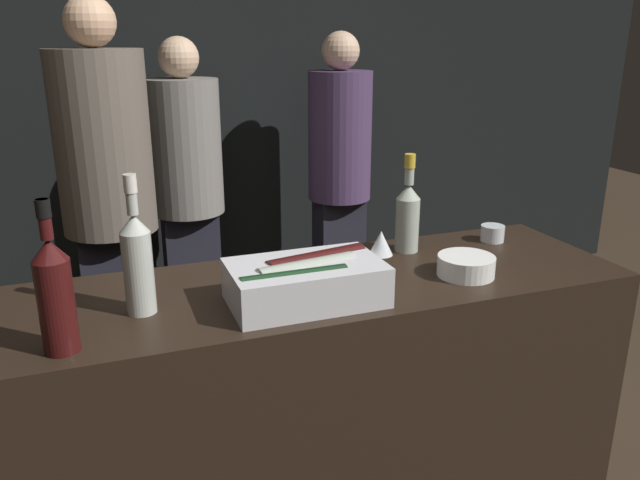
{
  "coord_description": "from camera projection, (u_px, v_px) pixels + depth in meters",
  "views": [
    {
      "loc": [
        -0.61,
        -1.33,
        1.69
      ],
      "look_at": [
        0.0,
        0.32,
        1.12
      ],
      "focal_mm": 35.0,
      "sensor_mm": 36.0,
      "label": 1
    }
  ],
  "objects": [
    {
      "name": "wall_back_chalkboard",
      "position": [
        195.0,
        89.0,
        3.65
      ],
      "size": [
        6.4,
        0.06,
        2.8
      ],
      "color": "black",
      "rests_on": "ground_plane"
    },
    {
      "name": "bar_counter",
      "position": [
        323.0,
        424.0,
        2.02
      ],
      "size": [
        1.86,
        0.58,
        1.0
      ],
      "color": "black",
      "rests_on": "ground_plane"
    },
    {
      "name": "ice_bin_with_bottles",
      "position": [
        306.0,
        280.0,
        1.7
      ],
      "size": [
        0.42,
        0.25,
        0.12
      ],
      "color": "silver",
      "rests_on": "bar_counter"
    },
    {
      "name": "bowl_white",
      "position": [
        466.0,
        265.0,
        1.89
      ],
      "size": [
        0.17,
        0.17,
        0.06
      ],
      "color": "white",
      "rests_on": "bar_counter"
    },
    {
      "name": "wine_glass",
      "position": [
        381.0,
        245.0,
        1.83
      ],
      "size": [
        0.07,
        0.07,
        0.15
      ],
      "color": "silver",
      "rests_on": "bar_counter"
    },
    {
      "name": "candle_votive",
      "position": [
        492.0,
        233.0,
        2.22
      ],
      "size": [
        0.08,
        0.08,
        0.06
      ],
      "color": "silver",
      "rests_on": "bar_counter"
    },
    {
      "name": "white_wine_bottle",
      "position": [
        137.0,
        259.0,
        1.6
      ],
      "size": [
        0.08,
        0.08,
        0.37
      ],
      "color": "#B2B7AD",
      "rests_on": "bar_counter"
    },
    {
      "name": "rose_wine_bottle",
      "position": [
        408.0,
        213.0,
        2.09
      ],
      "size": [
        0.08,
        0.08,
        0.33
      ],
      "color": "#9EA899",
      "rests_on": "bar_counter"
    },
    {
      "name": "red_wine_bottle_black_foil",
      "position": [
        55.0,
        292.0,
        1.4
      ],
      "size": [
        0.08,
        0.08,
        0.36
      ],
      "color": "#380F0F",
      "rests_on": "bar_counter"
    },
    {
      "name": "person_in_hoodie",
      "position": [
        108.0,
        194.0,
        2.74
      ],
      "size": [
        0.4,
        0.4,
        1.86
      ],
      "rotation": [
        0.0,
        0.0,
        -1.03
      ],
      "color": "black",
      "rests_on": "ground_plane"
    },
    {
      "name": "person_blond_tee",
      "position": [
        187.0,
        183.0,
        3.38
      ],
      "size": [
        0.39,
        0.39,
        1.7
      ],
      "rotation": [
        0.0,
        0.0,
        0.28
      ],
      "color": "black",
      "rests_on": "ground_plane"
    },
    {
      "name": "person_grey_polo",
      "position": [
        339.0,
        169.0,
        3.61
      ],
      "size": [
        0.36,
        0.36,
        1.72
      ],
      "rotation": [
        0.0,
        0.0,
        1.29
      ],
      "color": "black",
      "rests_on": "ground_plane"
    }
  ]
}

